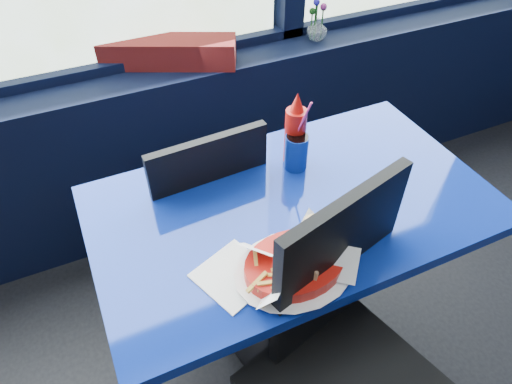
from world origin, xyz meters
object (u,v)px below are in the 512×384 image
object	(u,v)px
near_table	(291,242)
food_basket	(297,262)
ketchup_bottle	(295,132)
soda_cup	(296,151)
chair_near_front	(342,344)
chair_near_back	(205,206)
flower_vase	(317,26)
planter_box	(168,52)

from	to	relation	value
near_table	food_basket	distance (m)	0.34
ketchup_bottle	soda_cup	size ratio (longest dim) A/B	1.01
chair_near_front	chair_near_back	size ratio (longest dim) A/B	1.10
flower_vase	ketchup_bottle	world-z (taller)	ketchup_bottle
planter_box	food_basket	distance (m)	1.13
chair_near_back	soda_cup	bearing A→B (deg)	144.42
chair_near_back	chair_near_front	bearing A→B (deg)	98.33
near_table	food_basket	size ratio (longest dim) A/B	3.46
chair_near_front	soda_cup	size ratio (longest dim) A/B	3.96
flower_vase	ketchup_bottle	xyz separation A→B (m)	(-0.47, -0.67, 0.00)
near_table	flower_vase	bearing A→B (deg)	56.39
chair_near_back	ketchup_bottle	distance (m)	0.46
chair_near_front	food_basket	bearing A→B (deg)	99.52
near_table	chair_near_back	xyz separation A→B (m)	(-0.19, 0.32, -0.05)
planter_box	chair_near_front	bearing A→B (deg)	-62.44
chair_near_front	ketchup_bottle	bearing A→B (deg)	60.98
food_basket	soda_cup	world-z (taller)	soda_cup
chair_near_front	ketchup_bottle	distance (m)	0.65
food_basket	ketchup_bottle	xyz separation A→B (m)	(0.21, 0.41, 0.07)
near_table	food_basket	world-z (taller)	food_basket
chair_near_back	ketchup_bottle	size ratio (longest dim) A/B	3.57
planter_box	near_table	bearing A→B (deg)	-58.40
near_table	chair_near_back	size ratio (longest dim) A/B	1.32
near_table	chair_near_front	world-z (taller)	chair_near_front
chair_near_front	chair_near_back	distance (m)	0.72
planter_box	food_basket	bearing A→B (deg)	-65.64
flower_vase	planter_box	bearing A→B (deg)	175.95
chair_near_back	flower_vase	bearing A→B (deg)	-147.71
planter_box	ketchup_bottle	distance (m)	0.75
planter_box	soda_cup	bearing A→B (deg)	-50.94
food_basket	chair_near_back	bearing A→B (deg)	76.53
near_table	chair_near_back	bearing A→B (deg)	120.05
chair_near_back	planter_box	bearing A→B (deg)	-100.57
food_basket	chair_near_front	bearing A→B (deg)	-86.05
near_table	ketchup_bottle	size ratio (longest dim) A/B	4.73
flower_vase	soda_cup	world-z (taller)	soda_cup
planter_box	flower_vase	xyz separation A→B (m)	(0.68, -0.05, 0.01)
near_table	flower_vase	size ratio (longest dim) A/B	6.00
chair_near_back	food_basket	size ratio (longest dim) A/B	2.61
chair_near_front	planter_box	xyz separation A→B (m)	(-0.06, 1.28, 0.28)
ketchup_bottle	near_table	bearing A→B (deg)	-117.39
food_basket	near_table	bearing A→B (deg)	42.35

